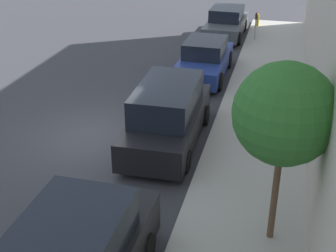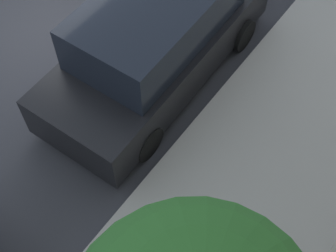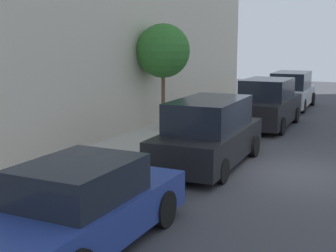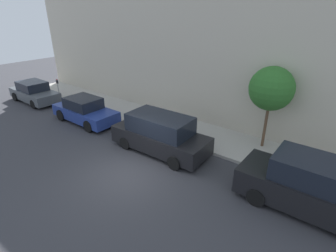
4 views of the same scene
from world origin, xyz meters
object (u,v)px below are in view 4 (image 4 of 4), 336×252
(parked_suv_second, at_px, (311,187))
(parked_sedan_fourth, at_px, (85,111))
(parked_sedan_fifth, at_px, (34,92))
(parking_meter_far, at_px, (58,86))
(fire_hydrant, at_px, (40,86))
(parked_minivan_third, at_px, (160,134))
(street_tree, at_px, (271,89))

(parked_suv_second, relative_size, parked_sedan_fourth, 1.06)
(parked_sedan_fifth, height_order, parking_meter_far, parked_sedan_fifth)
(parked_suv_second, relative_size, parking_meter_far, 3.52)
(parked_sedan_fifth, bearing_deg, fire_hydrant, 54.23)
(parked_sedan_fourth, relative_size, fire_hydrant, 6.55)
(parked_suv_second, xyz_separation_m, parked_minivan_third, (0.04, 6.70, -0.01))
(parked_sedan_fourth, xyz_separation_m, parking_meter_far, (1.63, 5.60, 0.27))
(street_tree, bearing_deg, parked_sedan_fifth, 101.42)
(parked_minivan_third, distance_m, parked_sedan_fifth, 12.31)
(parking_meter_far, xyz_separation_m, street_tree, (1.68, -15.58, 2.14))
(parked_suv_second, relative_size, fire_hydrant, 6.97)
(street_tree, bearing_deg, fire_hydrant, 95.55)
(parked_suv_second, distance_m, parked_sedan_fourth, 12.76)
(parked_suv_second, bearing_deg, parked_minivan_third, 89.67)
(parked_sedan_fifth, bearing_deg, parked_minivan_third, -90.33)
(parking_meter_far, bearing_deg, street_tree, -83.84)
(parked_sedan_fourth, relative_size, parking_meter_far, 3.30)
(parking_meter_far, relative_size, street_tree, 0.34)
(parking_meter_far, xyz_separation_m, fire_hydrant, (-0.10, 2.75, -0.50))
(parked_suv_second, height_order, parked_sedan_fifth, parked_suv_second)
(parked_minivan_third, distance_m, fire_hydrant, 14.49)
(parked_sedan_fourth, bearing_deg, parked_suv_second, -90.36)
(parked_minivan_third, distance_m, parking_meter_far, 11.77)
(fire_hydrant, bearing_deg, parking_meter_far, -87.91)
(parked_sedan_fifth, distance_m, street_tree, 16.74)
(parked_sedan_fifth, xyz_separation_m, fire_hydrant, (1.50, 2.08, -0.23))
(parked_sedan_fourth, xyz_separation_m, fire_hydrant, (1.53, 8.34, -0.23))
(parking_meter_far, distance_m, fire_hydrant, 2.79)
(parked_minivan_third, relative_size, parking_meter_far, 3.62)
(parked_minivan_third, xyz_separation_m, parked_sedan_fifth, (0.07, 12.31, -0.20))
(street_tree, height_order, fire_hydrant, street_tree)
(parked_minivan_third, distance_m, parked_sedan_fourth, 6.05)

